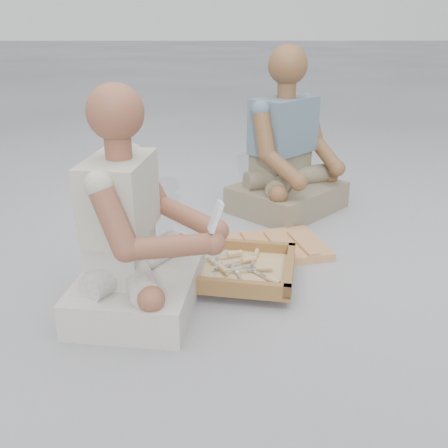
{
  "coord_description": "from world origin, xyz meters",
  "views": [
    {
      "loc": [
        -0.11,
        -1.7,
        1.07
      ],
      "look_at": [
        -0.1,
        0.19,
        0.3
      ],
      "focal_mm": 40.0,
      "sensor_mm": 36.0,
      "label": 1
    }
  ],
  "objects_px": {
    "tool_tray": "(232,268)",
    "companion": "(287,158)",
    "carved_panel": "(267,248)",
    "craftsman": "(134,238)"
  },
  "relations": [
    {
      "from": "tool_tray",
      "to": "companion",
      "type": "xyz_separation_m",
      "value": [
        0.34,
        0.91,
        0.26
      ]
    },
    {
      "from": "tool_tray",
      "to": "companion",
      "type": "relative_size",
      "value": 0.63
    },
    {
      "from": "tool_tray",
      "to": "companion",
      "type": "bearing_deg",
      "value": 69.2
    },
    {
      "from": "carved_panel",
      "to": "craftsman",
      "type": "relative_size",
      "value": 0.65
    },
    {
      "from": "carved_panel",
      "to": "craftsman",
      "type": "xyz_separation_m",
      "value": [
        -0.56,
        -0.51,
        0.28
      ]
    },
    {
      "from": "tool_tray",
      "to": "companion",
      "type": "distance_m",
      "value": 1.0
    },
    {
      "from": "carved_panel",
      "to": "tool_tray",
      "type": "xyz_separation_m",
      "value": [
        -0.18,
        -0.3,
        0.04
      ]
    },
    {
      "from": "craftsman",
      "to": "tool_tray",
      "type": "bearing_deg",
      "value": 125.88
    },
    {
      "from": "companion",
      "to": "carved_panel",
      "type": "bearing_deg",
      "value": 29.33
    },
    {
      "from": "carved_panel",
      "to": "companion",
      "type": "bearing_deg",
      "value": 74.75
    }
  ]
}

